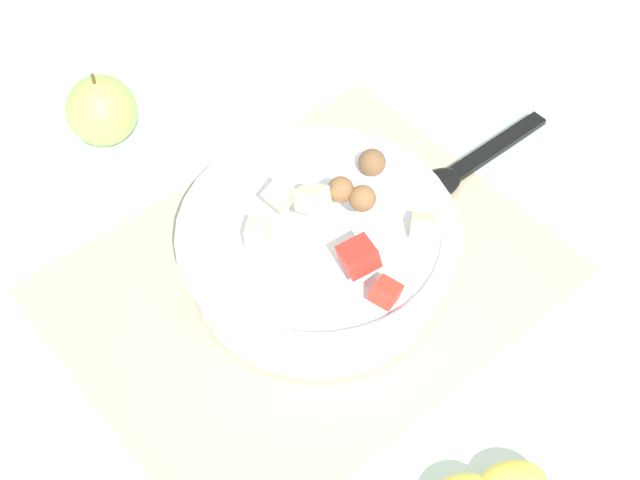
{
  "coord_description": "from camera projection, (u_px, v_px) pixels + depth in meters",
  "views": [
    {
      "loc": [
        -0.31,
        -0.38,
        0.68
      ],
      "look_at": [
        0.01,
        -0.0,
        0.05
      ],
      "focal_mm": 49.1,
      "sensor_mm": 36.0,
      "label": 1
    }
  ],
  "objects": [
    {
      "name": "serving_spoon",
      "position": [
        464.0,
        172.0,
        0.91
      ],
      "size": [
        0.19,
        0.04,
        0.01
      ],
      "color": "black",
      "rests_on": "placemat"
    },
    {
      "name": "whole_apple",
      "position": [
        102.0,
        110.0,
        0.93
      ],
      "size": [
        0.08,
        0.08,
        0.09
      ],
      "color": "#9EC656",
      "rests_on": "ground_plane"
    },
    {
      "name": "placemat",
      "position": [
        307.0,
        280.0,
        0.84
      ],
      "size": [
        0.45,
        0.35,
        0.01
      ],
      "primitive_type": "cube",
      "color": "tan",
      "rests_on": "ground_plane"
    },
    {
      "name": "ground_plane",
      "position": [
        307.0,
        281.0,
        0.84
      ],
      "size": [
        2.4,
        2.4,
        0.0
      ],
      "primitive_type": "plane",
      "color": "silver"
    },
    {
      "name": "salad_bowl",
      "position": [
        321.0,
        246.0,
        0.81
      ],
      "size": [
        0.26,
        0.26,
        0.11
      ],
      "color": "white",
      "rests_on": "placemat"
    }
  ]
}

